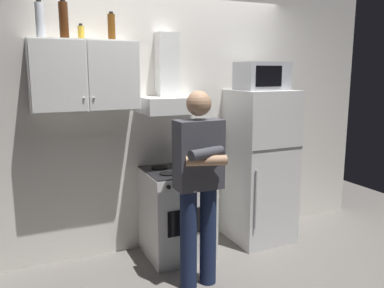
% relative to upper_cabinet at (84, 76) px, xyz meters
% --- Properties ---
extents(ground_plane, '(7.00, 7.00, 0.00)m').
position_rel_upper_cabinet_xyz_m(ground_plane, '(0.85, -0.37, -1.75)').
color(ground_plane, slate).
extents(back_wall_tiled, '(4.80, 0.10, 2.70)m').
position_rel_upper_cabinet_xyz_m(back_wall_tiled, '(0.85, 0.23, -0.40)').
color(back_wall_tiled, silver).
rests_on(back_wall_tiled, ground_plane).
extents(upper_cabinet, '(0.90, 0.37, 0.60)m').
position_rel_upper_cabinet_xyz_m(upper_cabinet, '(0.00, 0.00, 0.00)').
color(upper_cabinet, white).
extents(stove_oven, '(0.60, 0.62, 0.87)m').
position_rel_upper_cabinet_xyz_m(stove_oven, '(0.80, -0.13, -1.32)').
color(stove_oven, white).
rests_on(stove_oven, ground_plane).
extents(range_hood, '(0.60, 0.44, 0.75)m').
position_rel_upper_cabinet_xyz_m(range_hood, '(0.80, 0.00, -0.15)').
color(range_hood, white).
extents(refrigerator, '(0.60, 0.62, 1.60)m').
position_rel_upper_cabinet_xyz_m(refrigerator, '(1.75, -0.12, -0.95)').
color(refrigerator, silver).
rests_on(refrigerator, ground_plane).
extents(microwave, '(0.48, 0.37, 0.28)m').
position_rel_upper_cabinet_xyz_m(microwave, '(1.75, -0.11, -0.01)').
color(microwave, '#B7BABF').
rests_on(microwave, refrigerator).
extents(person_standing, '(0.38, 0.33, 1.64)m').
position_rel_upper_cabinet_xyz_m(person_standing, '(0.75, -0.73, -0.85)').
color(person_standing, '#192342').
rests_on(person_standing, ground_plane).
extents(cooking_pot, '(0.31, 0.21, 0.11)m').
position_rel_upper_cabinet_xyz_m(cooking_pot, '(0.93, -0.24, -0.82)').
color(cooking_pot, '#B7BABF').
rests_on(cooking_pot, stove_oven).
extents(bottle_spice_jar, '(0.05, 0.05, 0.14)m').
position_rel_upper_cabinet_xyz_m(bottle_spice_jar, '(-0.00, 0.03, 0.36)').
color(bottle_spice_jar, gold).
rests_on(bottle_spice_jar, upper_cabinet).
extents(bottle_beer_brown, '(0.07, 0.07, 0.25)m').
position_rel_upper_cabinet_xyz_m(bottle_beer_brown, '(0.26, 0.04, 0.42)').
color(bottle_beer_brown, brown).
rests_on(bottle_beer_brown, upper_cabinet).
extents(bottle_rum_dark, '(0.07, 0.07, 0.31)m').
position_rel_upper_cabinet_xyz_m(bottle_rum_dark, '(-0.15, -0.03, 0.45)').
color(bottle_rum_dark, '#47230F').
rests_on(bottle_rum_dark, upper_cabinet).
extents(bottle_vodka_clear, '(0.07, 0.07, 0.30)m').
position_rel_upper_cabinet_xyz_m(bottle_vodka_clear, '(-0.33, -0.02, 0.44)').
color(bottle_vodka_clear, silver).
rests_on(bottle_vodka_clear, upper_cabinet).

